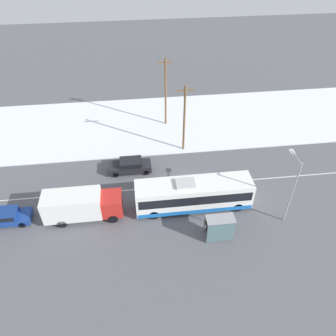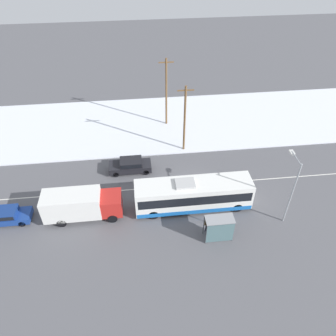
{
  "view_description": "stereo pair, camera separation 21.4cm",
  "coord_description": "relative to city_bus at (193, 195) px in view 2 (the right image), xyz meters",
  "views": [
    {
      "loc": [
        -5.4,
        -24.79,
        23.42
      ],
      "look_at": [
        -2.21,
        1.38,
        1.4
      ],
      "focal_mm": 35.0,
      "sensor_mm": 36.0,
      "label": 1
    },
    {
      "loc": [
        -5.19,
        -24.81,
        23.42
      ],
      "look_at": [
        -2.21,
        1.38,
        1.4
      ],
      "focal_mm": 35.0,
      "sensor_mm": 36.0,
      "label": 2
    }
  ],
  "objects": [
    {
      "name": "lane_marking_center",
      "position": [
        0.3,
        3.01,
        -1.57
      ],
      "size": [
        60.0,
        0.12,
        0.0
      ],
      "color": "silver",
      "rests_on": "ground_plane"
    },
    {
      "name": "utility_pole_snowlot",
      "position": [
        -0.9,
        15.17,
        3.09
      ],
      "size": [
        1.8,
        0.24,
        8.94
      ],
      "color": "brown",
      "rests_on": "ground_plane"
    },
    {
      "name": "snow_lot",
      "position": [
        0.3,
        15.45,
        -1.51
      ],
      "size": [
        80.0,
        13.86,
        0.12
      ],
      "color": "silver",
      "rests_on": "ground_plane"
    },
    {
      "name": "box_truck",
      "position": [
        -10.49,
        -0.12,
        0.04
      ],
      "size": [
        7.15,
        2.3,
        2.88
      ],
      "color": "silver",
      "rests_on": "ground_plane"
    },
    {
      "name": "utility_pole_roadside",
      "position": [
        0.52,
        9.3,
        2.72
      ],
      "size": [
        1.8,
        0.24,
        8.21
      ],
      "color": "brown",
      "rests_on": "ground_plane"
    },
    {
      "name": "sedan_car",
      "position": [
        -5.84,
        6.04,
        -0.75
      ],
      "size": [
        4.56,
        1.8,
        1.5
      ],
      "rotation": [
        0.0,
        0.0,
        3.14
      ],
      "color": "black",
      "rests_on": "ground_plane"
    },
    {
      "name": "pedestrian_at_stop",
      "position": [
        0.8,
        -3.16,
        -0.47
      ],
      "size": [
        0.64,
        0.29,
        1.78
      ],
      "color": "#23232D",
      "rests_on": "ground_plane"
    },
    {
      "name": "bus_shelter",
      "position": [
        1.56,
        -4.24,
        0.1
      ],
      "size": [
        2.47,
        1.2,
        2.4
      ],
      "color": "gray",
      "rests_on": "ground_plane"
    },
    {
      "name": "streetlamp",
      "position": [
        8.1,
        -2.36,
        2.75
      ],
      "size": [
        0.36,
        2.23,
        6.83
      ],
      "color": "#9EA3A8",
      "rests_on": "ground_plane"
    },
    {
      "name": "ground_plane",
      "position": [
        0.3,
        3.01,
        -1.57
      ],
      "size": [
        120.0,
        120.0,
        0.0
      ],
      "primitive_type": "plane",
      "color": "#56565B"
    },
    {
      "name": "city_bus",
      "position": [
        0.0,
        0.0,
        0.0
      ],
      "size": [
        11.03,
        2.57,
        3.21
      ],
      "color": "white",
      "rests_on": "ground_plane"
    },
    {
      "name": "parked_car_near_truck",
      "position": [
        -17.43,
        0.08,
        -0.81
      ],
      "size": [
        4.28,
        1.8,
        1.37
      ],
      "color": "navy",
      "rests_on": "ground_plane"
    }
  ]
}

